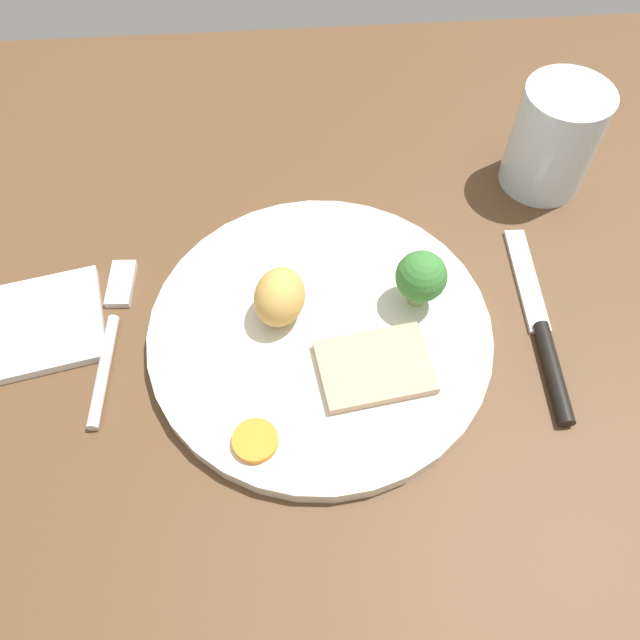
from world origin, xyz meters
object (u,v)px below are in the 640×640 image
object	(u,v)px
carrot_coin_front	(255,441)
fork	(111,333)
broccoli_floret	(421,277)
meat_slice_main	(375,367)
dinner_plate	(320,332)
knife	(543,336)
folded_napkin	(31,326)
roast_potato_left	(280,297)
water_glass	(554,139)

from	to	relation	value
carrot_coin_front	fork	distance (cm)	15.43
broccoli_floret	fork	distance (cm)	24.55
meat_slice_main	fork	size ratio (longest dim) A/B	0.53
carrot_coin_front	broccoli_floret	bearing A→B (deg)	40.59
dinner_plate	broccoli_floret	bearing A→B (deg)	14.21
broccoli_floret	fork	xyz separation A→B (cm)	(-24.20, -0.63, -4.03)
knife	carrot_coin_front	bearing A→B (deg)	110.66
dinner_plate	folded_napkin	distance (cm)	22.89
broccoli_floret	knife	world-z (taller)	broccoli_floret
carrot_coin_front	knife	distance (cm)	23.85
fork	roast_potato_left	bearing A→B (deg)	-85.65
roast_potato_left	folded_napkin	distance (cm)	20.09
water_glass	dinner_plate	bearing A→B (deg)	-144.01
meat_slice_main	knife	distance (cm)	13.97
meat_slice_main	broccoli_floret	world-z (taller)	broccoli_floret
water_glass	folded_napkin	distance (cm)	46.68
knife	folded_napkin	distance (cm)	40.36
dinner_plate	carrot_coin_front	bearing A→B (deg)	-119.44
broccoli_floret	water_glass	world-z (taller)	water_glass
roast_potato_left	folded_napkin	world-z (taller)	roast_potato_left
roast_potato_left	folded_napkin	size ratio (longest dim) A/B	0.43
fork	folded_napkin	distance (cm)	6.45
meat_slice_main	knife	bearing A→B (deg)	10.48
broccoli_floret	fork	bearing A→B (deg)	-178.51
dinner_plate	knife	world-z (taller)	dinner_plate
carrot_coin_front	folded_napkin	bearing A→B (deg)	146.85
folded_napkin	dinner_plate	bearing A→B (deg)	-5.97
carrot_coin_front	roast_potato_left	bearing A→B (deg)	78.30
knife	water_glass	world-z (taller)	water_glass
meat_slice_main	folded_napkin	xyz separation A→B (cm)	(-26.51, 6.40, -1.40)
carrot_coin_front	fork	bearing A→B (deg)	137.04
folded_napkin	fork	bearing A→B (deg)	-9.18
meat_slice_main	folded_napkin	world-z (taller)	meat_slice_main
carrot_coin_front	fork	xyz separation A→B (cm)	(-11.25, 10.47, -1.32)
roast_potato_left	water_glass	size ratio (longest dim) A/B	0.49
broccoli_floret	fork	size ratio (longest dim) A/B	0.33
meat_slice_main	carrot_coin_front	xyz separation A→B (cm)	(-8.89, -5.10, -0.09)
meat_slice_main	roast_potato_left	bearing A→B (deg)	140.28
dinner_plate	knife	bearing A→B (deg)	-4.89
dinner_plate	knife	distance (cm)	17.48
dinner_plate	carrot_coin_front	xyz separation A→B (cm)	(-5.15, -9.12, 1.01)
roast_potato_left	water_glass	distance (cm)	28.51
knife	water_glass	size ratio (longest dim) A/B	1.91
folded_napkin	knife	bearing A→B (deg)	-5.50
carrot_coin_front	fork	world-z (taller)	carrot_coin_front
meat_slice_main	roast_potato_left	xyz separation A→B (cm)	(-6.69, 5.56, 1.79)
meat_slice_main	water_glass	distance (cm)	26.92
meat_slice_main	broccoli_floret	bearing A→B (deg)	55.89
roast_potato_left	broccoli_floret	bearing A→B (deg)	2.35
fork	carrot_coin_front	bearing A→B (deg)	-129.40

